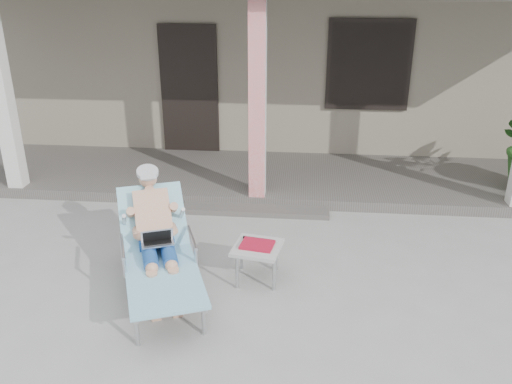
# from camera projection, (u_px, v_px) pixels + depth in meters

# --- Properties ---
(ground) EXTENTS (60.00, 60.00, 0.00)m
(ground) POSITION_uv_depth(u_px,v_px,m) (239.00, 288.00, 5.70)
(ground) COLOR #9E9E99
(ground) RESTS_ON ground
(house) EXTENTS (10.40, 5.40, 3.30)m
(house) POSITION_uv_depth(u_px,v_px,m) (277.00, 41.00, 10.98)
(house) COLOR gray
(house) RESTS_ON ground
(porch_deck) EXTENTS (10.00, 2.00, 0.15)m
(porch_deck) POSITION_uv_depth(u_px,v_px,m) (262.00, 177.00, 8.41)
(porch_deck) COLOR #605B56
(porch_deck) RESTS_ON ground
(porch_step) EXTENTS (2.00, 0.30, 0.07)m
(porch_step) POSITION_uv_depth(u_px,v_px,m) (255.00, 210.00, 7.38)
(porch_step) COLOR #605B56
(porch_step) RESTS_ON ground
(lounger) EXTENTS (1.29, 1.91, 1.20)m
(lounger) POSITION_uv_depth(u_px,v_px,m) (156.00, 224.00, 5.43)
(lounger) COLOR #B7B7BC
(lounger) RESTS_ON ground
(side_table) EXTENTS (0.56, 0.56, 0.44)m
(side_table) POSITION_uv_depth(u_px,v_px,m) (257.00, 249.00, 5.72)
(side_table) COLOR #B4B5B0
(side_table) RESTS_ON ground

